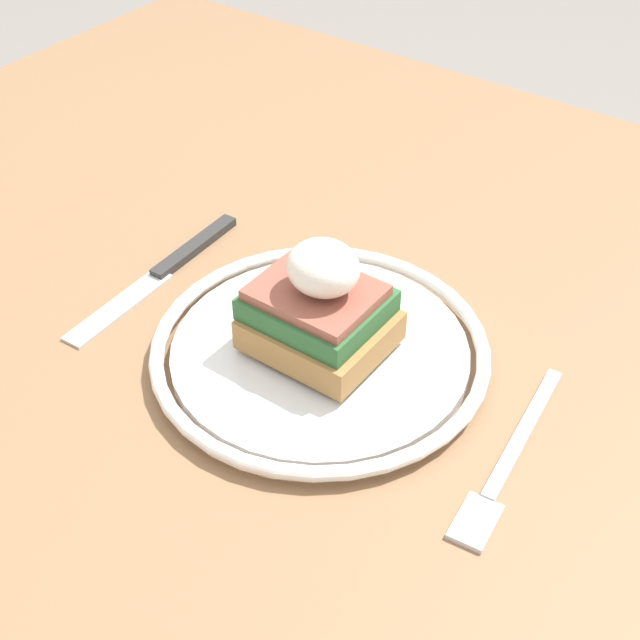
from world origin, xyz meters
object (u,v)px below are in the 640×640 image
Objects in this scene: sandwich at (319,307)px; knife at (169,267)px; fork at (508,461)px; plate at (320,350)px.

knife is at bearing -5.01° from sandwich.
knife reaches higher than fork.
fork is 0.86× the size of knife.
plate is at bearing 174.82° from knife.
sandwich is at bearing -33.27° from plate.
sandwich reaches higher than knife.
fork is (-0.15, 0.01, -0.04)m from sandwich.
knife is at bearing -5.18° from plate.
knife is (0.30, -0.02, 0.00)m from fork.
plate is 1.46× the size of fork.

